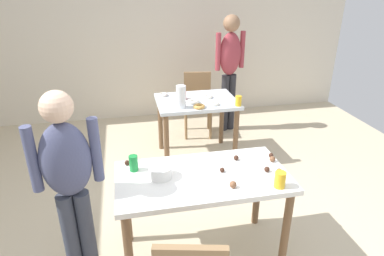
{
  "coord_description": "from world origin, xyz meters",
  "views": [
    {
      "loc": [
        -0.43,
        -2.02,
        2.07
      ],
      "look_at": [
        0.1,
        0.53,
        0.9
      ],
      "focal_mm": 31.27,
      "sensor_mm": 36.0,
      "label": 1
    }
  ],
  "objects_px": {
    "chair_far_table": "(198,100)",
    "person_adult_far": "(230,63)",
    "dining_table_near": "(202,187)",
    "mixing_bowl": "(160,172)",
    "soda_can": "(134,163)",
    "pitcher_far": "(181,97)",
    "dining_table_far": "(197,110)",
    "person_girl_near": "(69,177)"
  },
  "relations": [
    {
      "from": "dining_table_far",
      "to": "mixing_bowl",
      "type": "relative_size",
      "value": 5.54
    },
    {
      "from": "chair_far_table",
      "to": "mixing_bowl",
      "type": "height_order",
      "value": "chair_far_table"
    },
    {
      "from": "person_adult_far",
      "to": "dining_table_far",
      "type": "bearing_deg",
      "value": -131.26
    },
    {
      "from": "chair_far_table",
      "to": "person_girl_near",
      "type": "xyz_separation_m",
      "value": [
        -1.4,
        -2.38,
        0.38
      ]
    },
    {
      "from": "chair_far_table",
      "to": "person_girl_near",
      "type": "height_order",
      "value": "person_girl_near"
    },
    {
      "from": "soda_can",
      "to": "pitcher_far",
      "type": "bearing_deg",
      "value": 64.92
    },
    {
      "from": "chair_far_table",
      "to": "person_girl_near",
      "type": "bearing_deg",
      "value": -120.52
    },
    {
      "from": "chair_far_table",
      "to": "person_adult_far",
      "type": "height_order",
      "value": "person_adult_far"
    },
    {
      "from": "dining_table_near",
      "to": "mixing_bowl",
      "type": "height_order",
      "value": "mixing_bowl"
    },
    {
      "from": "mixing_bowl",
      "to": "soda_can",
      "type": "bearing_deg",
      "value": 144.06
    },
    {
      "from": "person_adult_far",
      "to": "soda_can",
      "type": "height_order",
      "value": "person_adult_far"
    },
    {
      "from": "dining_table_far",
      "to": "mixing_bowl",
      "type": "height_order",
      "value": "mixing_bowl"
    },
    {
      "from": "person_girl_near",
      "to": "pitcher_far",
      "type": "distance_m",
      "value": 1.77
    },
    {
      "from": "dining_table_far",
      "to": "person_adult_far",
      "type": "bearing_deg",
      "value": 48.74
    },
    {
      "from": "pitcher_far",
      "to": "soda_can",
      "type": "bearing_deg",
      "value": -115.08
    },
    {
      "from": "person_girl_near",
      "to": "mixing_bowl",
      "type": "xyz_separation_m",
      "value": [
        0.61,
        0.08,
        -0.08
      ]
    },
    {
      "from": "dining_table_near",
      "to": "dining_table_far",
      "type": "bearing_deg",
      "value": 78.98
    },
    {
      "from": "dining_table_near",
      "to": "soda_can",
      "type": "distance_m",
      "value": 0.54
    },
    {
      "from": "chair_far_table",
      "to": "pitcher_far",
      "type": "bearing_deg",
      "value": -113.26
    },
    {
      "from": "mixing_bowl",
      "to": "pitcher_far",
      "type": "height_order",
      "value": "pitcher_far"
    },
    {
      "from": "pitcher_far",
      "to": "chair_far_table",
      "type": "bearing_deg",
      "value": 66.74
    },
    {
      "from": "dining_table_near",
      "to": "chair_far_table",
      "type": "xyz_separation_m",
      "value": [
        0.49,
        2.34,
        -0.15
      ]
    },
    {
      "from": "person_adult_far",
      "to": "soda_can",
      "type": "distance_m",
      "value": 2.61
    },
    {
      "from": "person_adult_far",
      "to": "mixing_bowl",
      "type": "distance_m",
      "value": 2.63
    },
    {
      "from": "dining_table_near",
      "to": "dining_table_far",
      "type": "height_order",
      "value": "same"
    },
    {
      "from": "dining_table_near",
      "to": "mixing_bowl",
      "type": "relative_size",
      "value": 7.45
    },
    {
      "from": "chair_far_table",
      "to": "dining_table_near",
      "type": "bearing_deg",
      "value": -101.85
    },
    {
      "from": "person_adult_far",
      "to": "pitcher_far",
      "type": "distance_m",
      "value": 1.27
    },
    {
      "from": "person_adult_far",
      "to": "pitcher_far",
      "type": "height_order",
      "value": "person_adult_far"
    },
    {
      "from": "person_adult_far",
      "to": "mixing_bowl",
      "type": "height_order",
      "value": "person_adult_far"
    },
    {
      "from": "dining_table_near",
      "to": "pitcher_far",
      "type": "xyz_separation_m",
      "value": [
        0.09,
        1.41,
        0.23
      ]
    },
    {
      "from": "dining_table_far",
      "to": "person_girl_near",
      "type": "bearing_deg",
      "value": -126.32
    },
    {
      "from": "dining_table_far",
      "to": "soda_can",
      "type": "relative_size",
      "value": 7.71
    },
    {
      "from": "person_girl_near",
      "to": "dining_table_near",
      "type": "bearing_deg",
      "value": 2.73
    },
    {
      "from": "person_girl_near",
      "to": "soda_can",
      "type": "xyz_separation_m",
      "value": [
        0.42,
        0.21,
        -0.07
      ]
    },
    {
      "from": "soda_can",
      "to": "person_girl_near",
      "type": "bearing_deg",
      "value": -153.19
    },
    {
      "from": "dining_table_near",
      "to": "soda_can",
      "type": "bearing_deg",
      "value": 160.68
    },
    {
      "from": "dining_table_near",
      "to": "soda_can",
      "type": "xyz_separation_m",
      "value": [
        -0.49,
        0.17,
        0.17
      ]
    },
    {
      "from": "chair_far_table",
      "to": "dining_table_far",
      "type": "bearing_deg",
      "value": -103.75
    },
    {
      "from": "pitcher_far",
      "to": "dining_table_far",
      "type": "bearing_deg",
      "value": 44.22
    },
    {
      "from": "chair_far_table",
      "to": "mixing_bowl",
      "type": "bearing_deg",
      "value": -109.09
    },
    {
      "from": "dining_table_near",
      "to": "chair_far_table",
      "type": "height_order",
      "value": "chair_far_table"
    }
  ]
}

